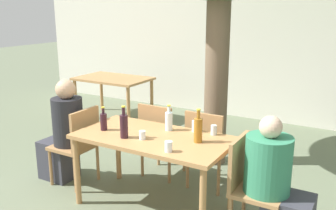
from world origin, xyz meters
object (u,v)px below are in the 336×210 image
(amber_bottle_1, at_px, (198,129))
(patio_chair_3, at_px, (207,145))
(person_seated_0, at_px, (64,136))
(wine_bottle_3, at_px, (104,121))
(drinking_glass_1, at_px, (142,135))
(wine_bottle_2, at_px, (124,125))
(water_bottle_0, at_px, (169,120))
(patio_chair_1, at_px, (250,182))
(patio_chair_0, at_px, (79,142))
(person_seated_1, at_px, (277,188))
(drinking_glass_2, at_px, (196,126))
(dining_table_back, at_px, (113,83))
(drinking_glass_3, at_px, (214,130))
(drinking_glass_0, at_px, (169,147))
(dining_table_front, at_px, (153,144))
(patio_chair_2, at_px, (160,136))

(amber_bottle_1, bearing_deg, patio_chair_3, 104.87)
(person_seated_0, height_order, amber_bottle_1, person_seated_0)
(person_seated_0, distance_m, wine_bottle_3, 0.77)
(patio_chair_3, bearing_deg, drinking_glass_1, 66.01)
(wine_bottle_3, height_order, drinking_glass_1, wine_bottle_3)
(wine_bottle_2, bearing_deg, water_bottle_0, 57.66)
(patio_chair_1, xyz_separation_m, water_bottle_0, (-0.96, 0.24, 0.35))
(patio_chair_0, xyz_separation_m, person_seated_1, (2.25, -0.00, -0.00))
(wine_bottle_2, xyz_separation_m, drinking_glass_2, (0.52, 0.52, -0.07))
(dining_table_back, height_order, patio_chair_3, patio_chair_3)
(drinking_glass_3, bearing_deg, patio_chair_1, -33.88)
(person_seated_1, bearing_deg, drinking_glass_0, 107.55)
(water_bottle_0, bearing_deg, dining_table_back, 138.66)
(patio_chair_3, distance_m, drinking_glass_2, 0.43)
(person_seated_1, xyz_separation_m, drinking_glass_1, (-1.28, -0.14, 0.29))
(dining_table_front, relative_size, patio_chair_2, 1.69)
(patio_chair_1, bearing_deg, wine_bottle_2, 98.50)
(patio_chair_3, height_order, drinking_glass_1, patio_chair_3)
(dining_table_front, height_order, patio_chair_3, patio_chair_3)
(dining_table_front, xyz_separation_m, patio_chair_2, (-0.31, 0.64, -0.16))
(patio_chair_3, distance_m, drinking_glass_1, 0.90)
(patio_chair_2, relative_size, wine_bottle_3, 3.66)
(person_seated_0, relative_size, person_seated_1, 1.07)
(patio_chair_2, height_order, drinking_glass_2, patio_chair_2)
(patio_chair_3, distance_m, wine_bottle_2, 1.05)
(dining_table_back, distance_m, water_bottle_0, 3.15)
(person_seated_0, bearing_deg, patio_chair_2, 124.57)
(water_bottle_0, xyz_separation_m, drinking_glass_2, (0.26, 0.10, -0.05))
(dining_table_front, height_order, wine_bottle_3, wine_bottle_3)
(dining_table_back, xyz_separation_m, wine_bottle_2, (2.09, -2.49, 0.22))
(drinking_glass_2, bearing_deg, person_seated_1, -19.84)
(dining_table_front, bearing_deg, patio_chair_3, 64.20)
(patio_chair_0, bearing_deg, patio_chair_2, 132.58)
(patio_chair_1, distance_m, drinking_glass_2, 0.84)
(wine_bottle_3, distance_m, drinking_glass_1, 0.51)
(drinking_glass_1, xyz_separation_m, drinking_glass_2, (0.34, 0.47, 0.02))
(dining_table_front, distance_m, drinking_glass_1, 0.19)
(patio_chair_2, distance_m, wine_bottle_3, 0.85)
(amber_bottle_1, distance_m, wine_bottle_2, 0.72)
(dining_table_back, relative_size, wine_bottle_2, 4.06)
(wine_bottle_2, bearing_deg, drinking_glass_1, 14.80)
(patio_chair_1, relative_size, wine_bottle_3, 3.66)
(amber_bottle_1, distance_m, drinking_glass_3, 0.28)
(amber_bottle_1, height_order, drinking_glass_1, amber_bottle_1)
(drinking_glass_0, bearing_deg, wine_bottle_3, 168.16)
(dining_table_front, height_order, water_bottle_0, water_bottle_0)
(patio_chair_3, bearing_deg, drinking_glass_0, 92.02)
(water_bottle_0, bearing_deg, wine_bottle_3, -150.38)
(patio_chair_1, height_order, person_seated_1, person_seated_1)
(wine_bottle_2, bearing_deg, person_seated_0, 169.86)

